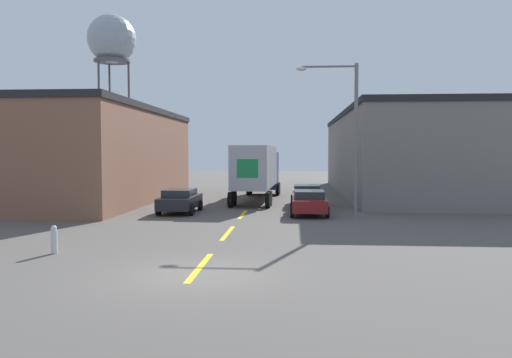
{
  "coord_description": "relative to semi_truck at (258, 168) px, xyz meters",
  "views": [
    {
      "loc": [
        2.83,
        -13.99,
        3.5
      ],
      "look_at": [
        0.81,
        13.08,
        2.06
      ],
      "focal_mm": 35.0,
      "sensor_mm": 36.0,
      "label": 1
    }
  ],
  "objects": [
    {
      "name": "street_lamp",
      "position": [
        5.5,
        -9.76,
        2.48
      ],
      "size": [
        3.29,
        0.32,
        8.21
      ],
      "color": "slate",
      "rests_on": "ground_plane"
    },
    {
      "name": "warehouse_left",
      "position": [
        -11.42,
        -1.5,
        1.01
      ],
      "size": [
        8.85,
        21.24,
        6.7
      ],
      "color": "brown",
      "rests_on": "ground_plane"
    },
    {
      "name": "water_tower",
      "position": [
        -21.32,
        28.29,
        15.89
      ],
      "size": [
        6.31,
        6.31,
        21.62
      ],
      "color": "#47474C",
      "rests_on": "ground_plane"
    },
    {
      "name": "parked_car_right_mid",
      "position": [
        3.48,
        -8.64,
        -1.61
      ],
      "size": [
        2.08,
        4.25,
        1.38
      ],
      "color": "maroon",
      "rests_on": "ground_plane"
    },
    {
      "name": "parked_car_right_far",
      "position": [
        3.48,
        -3.84,
        -1.61
      ],
      "size": [
        2.08,
        4.25,
        1.38
      ],
      "color": "tan",
      "rests_on": "ground_plane"
    },
    {
      "name": "warehouse_right",
      "position": [
        12.66,
        6.88,
        1.07
      ],
      "size": [
        12.3,
        28.74,
        6.83
      ],
      "color": "slate",
      "rests_on": "ground_plane"
    },
    {
      "name": "semi_truck",
      "position": [
        0.0,
        0.0,
        0.0
      ],
      "size": [
        3.05,
        12.5,
        3.95
      ],
      "rotation": [
        0.0,
        0.0,
        -0.03
      ],
      "color": "navy",
      "rests_on": "ground_plane"
    },
    {
      "name": "road_centerline",
      "position": [
        -0.24,
        -15.23,
        -2.34
      ],
      "size": [
        0.2,
        16.88,
        0.01
      ],
      "color": "yellow",
      "rests_on": "ground_plane"
    },
    {
      "name": "parked_car_left_far",
      "position": [
        -3.97,
        -8.15,
        -1.61
      ],
      "size": [
        2.08,
        4.25,
        1.38
      ],
      "color": "black",
      "rests_on": "ground_plane"
    },
    {
      "name": "ground_plane",
      "position": [
        -0.24,
        -22.64,
        -2.35
      ],
      "size": [
        160.0,
        160.0,
        0.0
      ],
      "primitive_type": "plane",
      "color": "#56514C"
    },
    {
      "name": "fire_hydrant",
      "position": [
        -5.67,
        -20.08,
        -1.86
      ],
      "size": [
        0.22,
        0.22,
        0.98
      ],
      "color": "silver",
      "rests_on": "ground_plane"
    }
  ]
}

